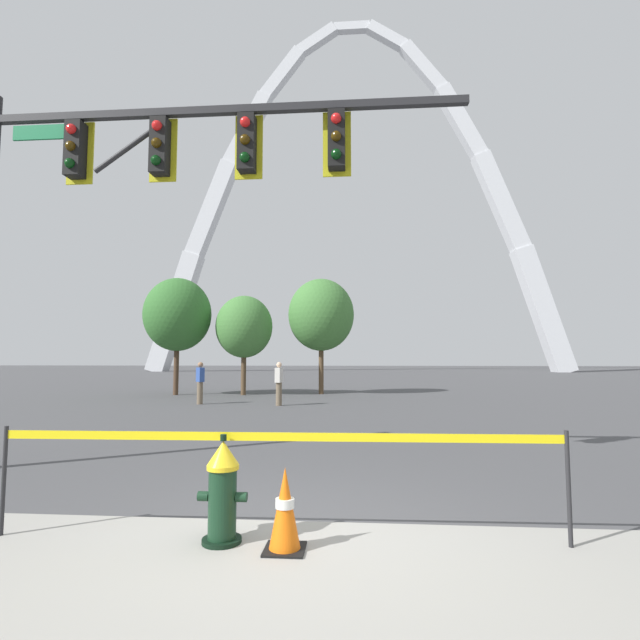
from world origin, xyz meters
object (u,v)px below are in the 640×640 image
object	(u,v)px
traffic_cone_by_hydrant	(285,510)
pedestrian_walking_left	(279,383)
monument_arch	(353,211)
traffic_signal_gantry	(133,187)
fire_hydrant	(223,491)
pedestrian_standing_center	(200,382)

from	to	relation	value
traffic_cone_by_hydrant	pedestrian_walking_left	size ratio (longest dim) A/B	0.46
traffic_cone_by_hydrant	monument_arch	world-z (taller)	monument_arch
pedestrian_walking_left	traffic_signal_gantry	bearing A→B (deg)	-93.46
fire_hydrant	traffic_cone_by_hydrant	world-z (taller)	fire_hydrant
traffic_signal_gantry	pedestrian_walking_left	distance (m)	10.97
traffic_cone_by_hydrant	pedestrian_standing_center	xyz separation A→B (m)	(-5.31, 13.38, 0.46)
monument_arch	traffic_cone_by_hydrant	bearing A→B (deg)	-90.09
monument_arch	pedestrian_walking_left	bearing A→B (deg)	-92.80
pedestrian_walking_left	pedestrian_standing_center	size ratio (longest dim) A/B	1.00
traffic_cone_by_hydrant	monument_arch	size ratio (longest dim) A/B	0.01
traffic_cone_by_hydrant	pedestrian_walking_left	bearing A→B (deg)	99.73
traffic_cone_by_hydrant	monument_arch	xyz separation A→B (m)	(0.09, 60.87, 22.02)
fire_hydrant	pedestrian_walking_left	size ratio (longest dim) A/B	0.62
fire_hydrant	monument_arch	xyz separation A→B (m)	(0.70, 60.73, 21.91)
traffic_cone_by_hydrant	pedestrian_standing_center	size ratio (longest dim) A/B	0.46
fire_hydrant	traffic_cone_by_hydrant	bearing A→B (deg)	-12.71
pedestrian_walking_left	pedestrian_standing_center	xyz separation A→B (m)	(-3.07, 0.30, 0.00)
traffic_signal_gantry	traffic_cone_by_hydrant	bearing A→B (deg)	-43.56
traffic_cone_by_hydrant	traffic_signal_gantry	bearing A→B (deg)	136.44
traffic_signal_gantry	monument_arch	xyz separation A→B (m)	(2.96, 58.14, 17.97)
traffic_signal_gantry	monument_arch	bearing A→B (deg)	87.09
pedestrian_standing_center	fire_hydrant	bearing A→B (deg)	-70.43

